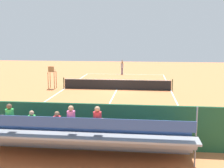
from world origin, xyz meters
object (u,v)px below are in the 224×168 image
(bleacher_stand, at_px, (77,137))
(equipment_bag, at_px, (117,139))
(tennis_racket, at_px, (118,74))
(tennis_ball_near, at_px, (136,75))
(tennis_player, at_px, (122,67))
(tennis_net, at_px, (117,84))
(umpire_chair, at_px, (52,75))
(courtside_bench, at_px, (159,132))

(bleacher_stand, height_order, equipment_bag, bleacher_stand)
(equipment_bag, xyz_separation_m, tennis_racket, (2.14, -24.03, -0.16))
(bleacher_stand, distance_m, tennis_racket, 26.03)
(tennis_racket, bearing_deg, bleacher_stand, 91.59)
(equipment_bag, bearing_deg, tennis_racket, -84.92)
(tennis_racket, xyz_separation_m, tennis_ball_near, (-2.28, 0.17, 0.02))
(equipment_bag, relative_size, tennis_player, 0.47)
(tennis_ball_near, bearing_deg, equipment_bag, 89.65)
(tennis_player, bearing_deg, equipment_bag, 93.93)
(tennis_net, height_order, tennis_racket, tennis_net)
(umpire_chair, xyz_separation_m, courtside_bench, (-9.45, 13.12, -0.76))
(umpire_chair, distance_m, tennis_ball_near, 13.14)
(tennis_player, height_order, tennis_racket, tennis_player)
(equipment_bag, distance_m, tennis_racket, 24.13)
(bleacher_stand, relative_size, tennis_player, 4.70)
(courtside_bench, relative_size, tennis_ball_near, 27.27)
(bleacher_stand, relative_size, courtside_bench, 5.03)
(courtside_bench, bearing_deg, umpire_chair, -54.25)
(courtside_bench, height_order, tennis_racket, courtside_bench)
(bleacher_stand, height_order, umpire_chair, bleacher_stand)
(courtside_bench, height_order, tennis_ball_near, courtside_bench)
(tennis_net, bearing_deg, tennis_player, -88.00)
(bleacher_stand, height_order, tennis_ball_near, bleacher_stand)
(tennis_net, xyz_separation_m, bleacher_stand, (0.12, 15.37, 0.45))
(umpire_chair, distance_m, courtside_bench, 16.19)
(umpire_chair, relative_size, courtside_bench, 1.19)
(bleacher_stand, height_order, courtside_bench, bleacher_stand)
(bleacher_stand, relative_size, equipment_bag, 10.07)
(bleacher_stand, xyz_separation_m, equipment_bag, (-1.41, -1.97, -0.77))
(tennis_racket, height_order, tennis_ball_near, tennis_ball_near)
(bleacher_stand, xyz_separation_m, tennis_player, (0.26, -26.37, 0.07))
(tennis_net, bearing_deg, tennis_racket, -85.47)
(umpire_chair, bearing_deg, tennis_racket, -116.42)
(tennis_player, relative_size, tennis_ball_near, 29.18)
(tennis_net, distance_m, equipment_bag, 13.47)
(tennis_player, bearing_deg, tennis_net, 92.00)
(tennis_net, relative_size, tennis_ball_near, 156.06)
(tennis_net, relative_size, equipment_bag, 11.44)
(bleacher_stand, xyz_separation_m, umpire_chair, (6.08, -15.23, 0.36))
(tennis_net, bearing_deg, bleacher_stand, 89.55)
(umpire_chair, height_order, courtside_bench, umpire_chair)
(tennis_net, bearing_deg, umpire_chair, 1.36)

